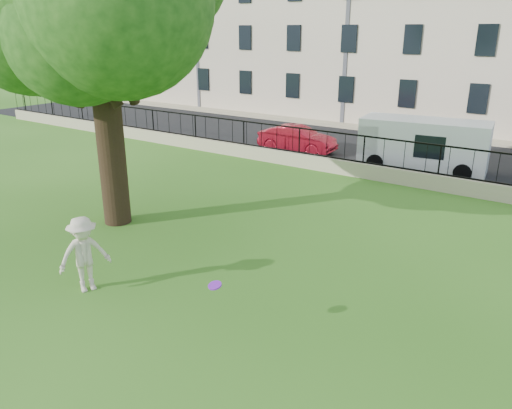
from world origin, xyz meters
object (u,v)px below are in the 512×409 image
Objects in this scene: frisbee at (215,285)px; man at (84,254)px; red_sedan at (297,139)px; white_van at (423,145)px.

man is at bearing -174.68° from frisbee.
frisbee is 0.07× the size of red_sedan.
frisbee is 0.05× the size of white_van.
red_sedan is at bearing 173.62° from white_van.
red_sedan is (-6.65, 14.48, -0.44)m from frisbee.
red_sedan is (-3.10, 14.81, -0.27)m from man.
white_van is (3.02, 14.90, 0.18)m from man.
man is 0.47× the size of red_sedan.
frisbee is 14.58m from white_van.
white_van is at bearing 10.94° from man.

